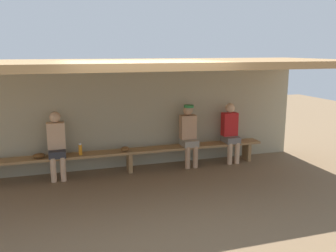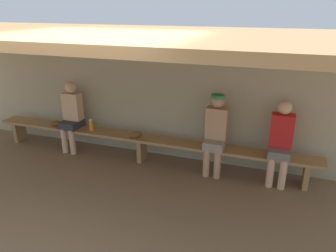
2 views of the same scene
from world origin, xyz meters
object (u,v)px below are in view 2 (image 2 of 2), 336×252
at_px(player_shirtless_tan, 281,140).
at_px(water_bottle_clear, 91,125).
at_px(player_leftmost, 216,131).
at_px(bench, 142,140).
at_px(baseball_glove_worn, 57,123).
at_px(player_with_sunglasses, 71,114).
at_px(baseball_glove_dark_brown, 136,134).

relative_size(player_shirtless_tan, water_bottle_clear, 5.82).
xyz_separation_m(player_leftmost, water_bottle_clear, (-2.31, -0.05, -0.18)).
bearing_deg(player_leftmost, water_bottle_clear, -178.85).
relative_size(bench, water_bottle_clear, 26.14).
bearing_deg(water_bottle_clear, baseball_glove_worn, 178.70).
height_order(player_leftmost, player_shirtless_tan, player_leftmost).
height_order(player_shirtless_tan, player_with_sunglasses, same).
bearing_deg(bench, player_shirtless_tan, 0.08).
relative_size(player_shirtless_tan, player_with_sunglasses, 1.00).
height_order(player_leftmost, baseball_glove_dark_brown, player_leftmost).
height_order(player_shirtless_tan, water_bottle_clear, player_shirtless_tan).
bearing_deg(baseball_glove_dark_brown, player_with_sunglasses, -68.82).
relative_size(player_with_sunglasses, baseball_glove_worn, 5.56).
distance_m(player_with_sunglasses, baseball_glove_dark_brown, 1.35).
bearing_deg(baseball_glove_worn, player_leftmost, -9.85).
bearing_deg(water_bottle_clear, bench, 2.48).
distance_m(player_leftmost, water_bottle_clear, 2.31).
relative_size(player_leftmost, player_with_sunglasses, 1.01).
xyz_separation_m(player_shirtless_tan, player_with_sunglasses, (-3.75, 0.00, 0.00)).
bearing_deg(player_shirtless_tan, baseball_glove_worn, -179.61).
distance_m(bench, baseball_glove_worn, 1.77).
relative_size(player_leftmost, water_bottle_clear, 5.86).
height_order(player_with_sunglasses, water_bottle_clear, player_with_sunglasses).
xyz_separation_m(player_shirtless_tan, baseball_glove_worn, (-4.09, -0.03, -0.22)).
xyz_separation_m(player_with_sunglasses, baseball_glove_dark_brown, (1.34, -0.04, -0.22)).
height_order(player_shirtless_tan, baseball_glove_dark_brown, player_shirtless_tan).
height_order(player_shirtless_tan, baseball_glove_worn, player_shirtless_tan).
bearing_deg(player_leftmost, baseball_glove_worn, -179.47).
height_order(bench, water_bottle_clear, water_bottle_clear).
relative_size(water_bottle_clear, baseball_glove_dark_brown, 0.96).
xyz_separation_m(bench, player_leftmost, (1.32, 0.00, 0.36)).
distance_m(player_with_sunglasses, water_bottle_clear, 0.47).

